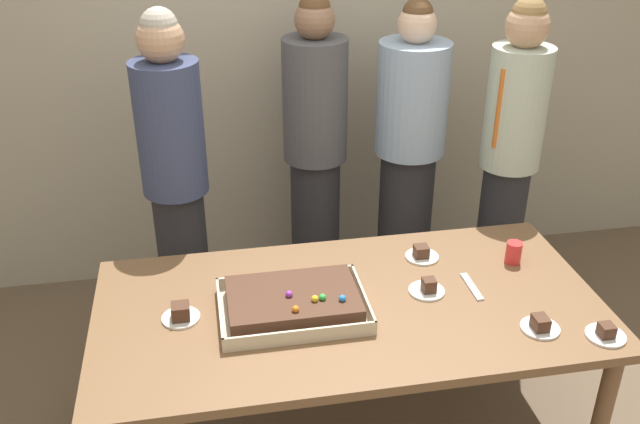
# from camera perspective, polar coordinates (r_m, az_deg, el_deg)

# --- Properties ---
(interior_back_panel) EXTENTS (8.00, 0.12, 3.00)m
(interior_back_panel) POSITION_cam_1_polar(r_m,az_deg,el_deg) (3.99, -2.54, 15.22)
(interior_back_panel) COLOR #B2A893
(interior_back_panel) RESTS_ON ground_plane
(party_table) EXTENTS (2.04, 1.02, 0.73)m
(party_table) POSITION_cam_1_polar(r_m,az_deg,el_deg) (2.89, 2.38, -8.63)
(party_table) COLOR brown
(party_table) RESTS_ON ground_plane
(sheet_cake) EXTENTS (0.58, 0.41, 0.11)m
(sheet_cake) POSITION_cam_1_polar(r_m,az_deg,el_deg) (2.77, -2.22, -7.44)
(sheet_cake) COLOR beige
(sheet_cake) RESTS_ON party_table
(plated_slice_near_left) EXTENTS (0.15, 0.15, 0.06)m
(plated_slice_near_left) POSITION_cam_1_polar(r_m,az_deg,el_deg) (3.16, 8.30, -3.43)
(plated_slice_near_left) COLOR white
(plated_slice_near_left) RESTS_ON party_table
(plated_slice_near_right) EXTENTS (0.15, 0.15, 0.06)m
(plated_slice_near_right) POSITION_cam_1_polar(r_m,az_deg,el_deg) (2.82, 17.53, -8.83)
(plated_slice_near_right) COLOR white
(plated_slice_near_right) RESTS_ON party_table
(plated_slice_far_left) EXTENTS (0.15, 0.15, 0.07)m
(plated_slice_far_left) POSITION_cam_1_polar(r_m,az_deg,el_deg) (2.93, 8.77, -6.19)
(plated_slice_far_left) COLOR white
(plated_slice_far_left) RESTS_ON party_table
(plated_slice_far_right) EXTENTS (0.15, 0.15, 0.07)m
(plated_slice_far_right) POSITION_cam_1_polar(r_m,az_deg,el_deg) (2.80, -11.31, -8.18)
(plated_slice_far_right) COLOR white
(plated_slice_far_right) RESTS_ON party_table
(plated_slice_center_front) EXTENTS (0.15, 0.15, 0.06)m
(plated_slice_center_front) POSITION_cam_1_polar(r_m,az_deg,el_deg) (2.87, 22.30, -9.16)
(plated_slice_center_front) COLOR white
(plated_slice_center_front) RESTS_ON party_table
(drink_cup_nearest) EXTENTS (0.07, 0.07, 0.10)m
(drink_cup_nearest) POSITION_cam_1_polar(r_m,az_deg,el_deg) (3.20, 15.53, -3.21)
(drink_cup_nearest) COLOR red
(drink_cup_nearest) RESTS_ON party_table
(cake_server_utensil) EXTENTS (0.03, 0.20, 0.01)m
(cake_server_utensil) POSITION_cam_1_polar(r_m,az_deg,el_deg) (3.01, 12.29, -5.97)
(cake_server_utensil) COLOR silver
(cake_server_utensil) RESTS_ON party_table
(person_serving_front) EXTENTS (0.34, 0.34, 1.75)m
(person_serving_front) POSITION_cam_1_polar(r_m,az_deg,el_deg) (3.76, -0.40, 4.92)
(person_serving_front) COLOR #28282D
(person_serving_front) RESTS_ON ground_plane
(person_green_shirt_behind) EXTENTS (0.31, 0.31, 1.76)m
(person_green_shirt_behind) POSITION_cam_1_polar(r_m,az_deg,el_deg) (3.43, -11.70, 2.35)
(person_green_shirt_behind) COLOR #28282D
(person_green_shirt_behind) RESTS_ON ground_plane
(person_striped_tie_right) EXTENTS (0.37, 0.37, 1.72)m
(person_striped_tie_right) POSITION_cam_1_polar(r_m,az_deg,el_deg) (3.79, 7.24, 4.47)
(person_striped_tie_right) COLOR #28282D
(person_striped_tie_right) RESTS_ON ground_plane
(person_far_right_suit) EXTENTS (0.30, 0.30, 1.75)m
(person_far_right_suit) POSITION_cam_1_polar(r_m,az_deg,el_deg) (3.74, 15.19, 4.18)
(person_far_right_suit) COLOR #28282D
(person_far_right_suit) RESTS_ON ground_plane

